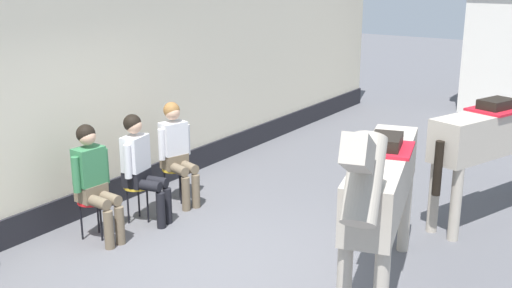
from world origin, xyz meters
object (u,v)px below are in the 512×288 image
Objects in this scene: seated_visitor_near at (94,177)px; seated_visitor_far at (176,148)px; seated_visitor_middle at (140,163)px; saddled_horse_near at (381,184)px; saddled_horse_far at (504,129)px.

seated_visitor_near is 1.44m from seated_visitor_far.
saddled_horse_near reaches higher than seated_visitor_middle.
seated_visitor_far is at bearing 95.44° from seated_visitor_middle.
seated_visitor_far is (-0.07, 0.76, 0.00)m from seated_visitor_middle.
seated_visitor_far is 0.47× the size of saddled_horse_near.
seated_visitor_middle is 3.19m from saddled_horse_near.
seated_visitor_far is (0.00, 1.44, 0.00)m from seated_visitor_near.
seated_visitor_far is 0.48× the size of saddled_horse_far.
seated_visitor_far is at bearing -152.00° from saddled_horse_far.
seated_visitor_near is at bearing -168.85° from saddled_horse_near.
saddled_horse_near reaches higher than seated_visitor_far.
seated_visitor_near and seated_visitor_far have the same top height.
saddled_horse_near is 1.02× the size of saddled_horse_far.
seated_visitor_near and seated_visitor_middle have the same top height.
seated_visitor_middle is 4.57m from saddled_horse_far.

